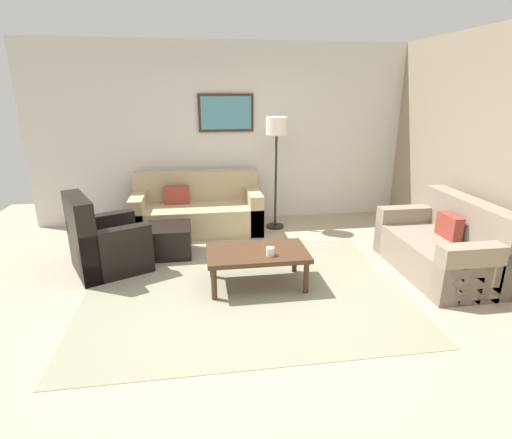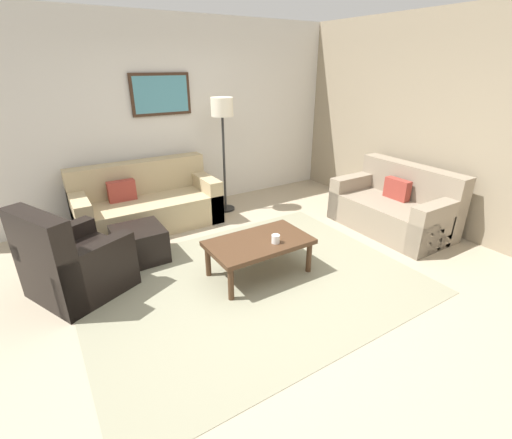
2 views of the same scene
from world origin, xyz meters
The scene contains 11 objects.
ground_plane centered at (0.00, 0.00, 0.00)m, with size 8.00×8.00×0.00m, color tan.
rear_partition centered at (0.00, 2.60, 1.40)m, with size 6.00×0.12×2.80m, color silver.
area_rug centered at (0.00, 0.00, 0.00)m, with size 3.38×2.58×0.01m, color gray.
couch_main centered at (-0.47, 2.10, 0.30)m, with size 1.92×0.89×0.88m.
couch_loveseat centered at (2.44, 0.12, 0.30)m, with size 0.91×1.55×0.88m.
armchair_leather centered at (-1.60, 0.78, 0.31)m, with size 1.06×1.06×0.95m.
ottoman centered at (-0.85, 1.13, 0.20)m, with size 0.56×0.56×0.40m, color black.
coffee_table centered at (0.16, 0.11, 0.36)m, with size 1.10×0.64×0.41m.
cup centered at (0.28, -0.03, 0.46)m, with size 0.09×0.09×0.09m, color white.
lamp_standing centered at (0.74, 2.00, 1.41)m, with size 0.32×0.32×1.71m.
framed_artwork centered at (0.03, 2.51, 1.74)m, with size 0.86×0.04×0.58m.
Camera 1 is at (-0.43, -3.80, 2.09)m, focal length 27.53 mm.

